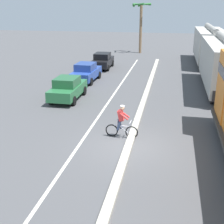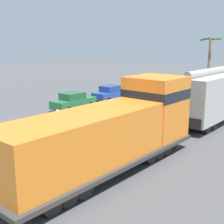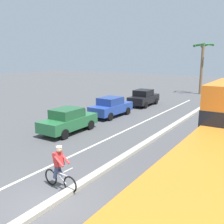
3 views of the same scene
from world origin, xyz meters
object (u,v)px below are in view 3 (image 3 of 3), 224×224
object	(u,v)px
parked_car_blue	(111,107)
parked_car_green	(68,120)
parked_car_black	(144,98)
cyclist	(59,169)
palm_tree_near	(203,56)

from	to	relation	value
parked_car_blue	parked_car_green	bearing A→B (deg)	-88.06
parked_car_black	cyclist	size ratio (longest dim) A/B	2.47
parked_car_green	cyclist	bearing A→B (deg)	-50.43
parked_car_green	palm_tree_near	bearing A→B (deg)	83.28
parked_car_black	palm_tree_near	size ratio (longest dim) A/B	0.63
parked_car_blue	palm_tree_near	xyz separation A→B (m)	(2.86, 17.21, 4.16)
parked_car_blue	palm_tree_near	size ratio (longest dim) A/B	0.64
parked_car_blue	cyclist	distance (m)	12.36
parked_car_black	palm_tree_near	distance (m)	12.40
parked_car_blue	palm_tree_near	bearing A→B (deg)	80.58
parked_car_blue	cyclist	bearing A→B (deg)	-66.07
parked_car_blue	cyclist	xyz separation A→B (m)	(5.01, -11.30, 0.00)
parked_car_blue	palm_tree_near	world-z (taller)	palm_tree_near
parked_car_green	palm_tree_near	size ratio (longest dim) A/B	0.63
parked_car_blue	parked_car_black	size ratio (longest dim) A/B	1.01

